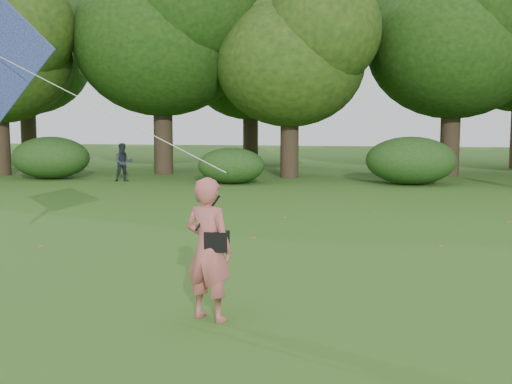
# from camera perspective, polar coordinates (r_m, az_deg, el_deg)

# --- Properties ---
(ground) EXTENTS (100.00, 100.00, 0.00)m
(ground) POSITION_cam_1_polar(r_m,az_deg,el_deg) (8.27, 1.62, -12.10)
(ground) COLOR #265114
(ground) RESTS_ON ground
(man_kite_flyer) EXTENTS (0.81, 0.68, 1.89)m
(man_kite_flyer) POSITION_cam_1_polar(r_m,az_deg,el_deg) (8.43, -4.24, -5.07)
(man_kite_flyer) COLOR #C05D5A
(man_kite_flyer) RESTS_ON ground
(bystander_left) EXTENTS (0.95, 0.89, 1.57)m
(bystander_left) POSITION_cam_1_polar(r_m,az_deg,el_deg) (26.77, -11.71, 2.60)
(bystander_left) COLOR #262B32
(bystander_left) RESTS_ON ground
(crossbody_bag) EXTENTS (0.43, 0.20, 0.73)m
(crossbody_bag) POSITION_cam_1_polar(r_m,az_deg,el_deg) (8.35, -3.52, -4.31)
(crossbody_bag) COLOR black
(crossbody_bag) RESTS_ON ground
(tree_line) EXTENTS (54.70, 15.30, 9.48)m
(tree_line) POSITION_cam_1_polar(r_m,az_deg,el_deg) (30.78, 10.61, 12.13)
(tree_line) COLOR #3A2D1E
(tree_line) RESTS_ON ground
(shrub_band) EXTENTS (39.15, 3.22, 1.88)m
(shrub_band) POSITION_cam_1_polar(r_m,az_deg,el_deg) (25.49, 5.26, 2.67)
(shrub_band) COLOR #264919
(shrub_band) RESTS_ON ground
(fallen_leaves) EXTENTS (11.46, 15.45, 0.01)m
(fallen_leaves) POSITION_cam_1_polar(r_m,az_deg,el_deg) (15.10, 3.96, -3.42)
(fallen_leaves) COLOR #905E27
(fallen_leaves) RESTS_ON ground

